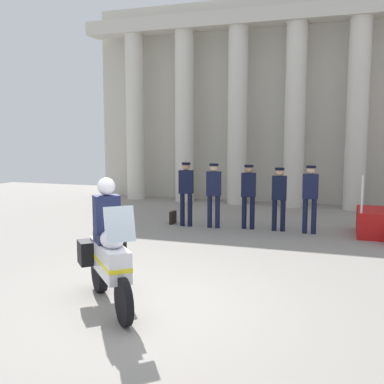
{
  "coord_description": "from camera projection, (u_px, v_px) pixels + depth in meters",
  "views": [
    {
      "loc": [
        2.86,
        -5.78,
        2.52
      ],
      "look_at": [
        -0.11,
        2.97,
        1.35
      ],
      "focal_mm": 42.64,
      "sensor_mm": 36.0,
      "label": 1
    }
  ],
  "objects": [
    {
      "name": "ground_plane",
      "position": [
        134.0,
        308.0,
        6.66
      ],
      "size": [
        28.0,
        28.0,
        0.0
      ],
      "primitive_type": "plane",
      "color": "gray"
    },
    {
      "name": "colonnade_backdrop",
      "position": [
        268.0,
        97.0,
        16.41
      ],
      "size": [
        13.75,
        1.55,
        7.47
      ],
      "color": "beige",
      "rests_on": "ground_plane"
    },
    {
      "name": "officer_in_row_0",
      "position": [
        186.0,
        189.0,
        12.49
      ],
      "size": [
        0.41,
        0.27,
        1.76
      ],
      "rotation": [
        0.0,
        0.0,
        3.28
      ],
      "color": "black",
      "rests_on": "ground_plane"
    },
    {
      "name": "officer_in_row_1",
      "position": [
        214.0,
        190.0,
        12.25
      ],
      "size": [
        0.41,
        0.27,
        1.74
      ],
      "rotation": [
        0.0,
        0.0,
        3.28
      ],
      "color": "#141938",
      "rests_on": "ground_plane"
    },
    {
      "name": "officer_in_row_2",
      "position": [
        249.0,
        191.0,
        12.11
      ],
      "size": [
        0.41,
        0.27,
        1.72
      ],
      "rotation": [
        0.0,
        0.0,
        3.28
      ],
      "color": "black",
      "rests_on": "ground_plane"
    },
    {
      "name": "officer_in_row_3",
      "position": [
        279.0,
        194.0,
        11.86
      ],
      "size": [
        0.41,
        0.27,
        1.66
      ],
      "rotation": [
        0.0,
        0.0,
        3.28
      ],
      "color": "black",
      "rests_on": "ground_plane"
    },
    {
      "name": "officer_in_row_4",
      "position": [
        310.0,
        194.0,
        11.53
      ],
      "size": [
        0.41,
        0.27,
        1.74
      ],
      "rotation": [
        0.0,
        0.0,
        3.28
      ],
      "color": "#141938",
      "rests_on": "ground_plane"
    },
    {
      "name": "motorcycle_with_rider",
      "position": [
        108.0,
        253.0,
        6.68
      ],
      "size": [
        1.51,
        1.62,
        1.9
      ],
      "rotation": [
        0.0,
        0.0,
        -0.82
      ],
      "color": "black",
      "rests_on": "ground_plane"
    },
    {
      "name": "briefcase_on_ground",
      "position": [
        173.0,
        217.0,
        12.92
      ],
      "size": [
        0.1,
        0.32,
        0.36
      ],
      "primitive_type": "cube",
      "color": "black",
      "rests_on": "ground_plane"
    }
  ]
}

